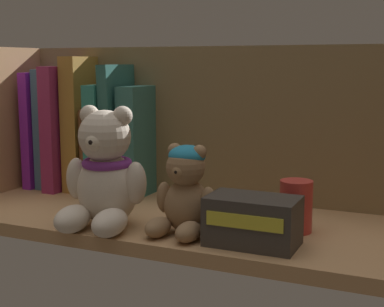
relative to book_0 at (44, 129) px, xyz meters
The scene contains 14 objects.
shelf_board 38.98cm from the book_0, 16.90° to the right, with size 75.98×27.34×2.00cm, color tan.
shelf_back_panel 35.74cm from the book_0, ahead, with size 78.38×1.20×28.12cm, color olive.
book_0 is the anchor object (origin of this frame).
book_1 2.71cm from the book_0, ahead, with size 2.53×9.93×22.16cm, color teal.
book_2 5.82cm from the book_0, ahead, with size 2.69×13.60×22.69cm, color #9C2A61.
book_3 9.36cm from the book_0, ahead, with size 3.24×9.93×24.45cm, color #B68234.
book_4 12.76cm from the book_0, ahead, with size 1.99×9.10×15.11cm, color brown.
book_5 15.16cm from the book_0, ahead, with size 2.61×14.03×19.60cm, color teal.
book_6 17.92cm from the book_0, ahead, with size 1.96×13.02×23.03cm, color #2C675F.
book_7 21.14cm from the book_0, ahead, with size 3.49×10.49×19.37cm, color #36736C.
teddy_bear_larger 32.74cm from the book_0, 36.47° to the right, with size 12.76×13.03×17.38cm.
teddy_bear_smaller 42.52cm from the book_0, 25.15° to the right, with size 9.09×9.23×12.44cm.
pillar_candle 53.49cm from the book_0, 11.66° to the right, with size 4.56×4.56×7.27cm, color #C63833.
small_product_box 52.33cm from the book_0, 21.28° to the right, with size 11.71×7.11×6.38cm.
Camera 1 is at (34.05, -74.82, 25.31)cm, focal length 52.32 mm.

